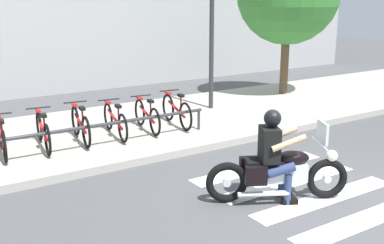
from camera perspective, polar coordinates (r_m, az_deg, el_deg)
ground_plane at (r=7.70m, az=15.83°, el=-8.93°), size 48.00×48.00×0.00m
sidewalk at (r=11.45m, az=-3.41°, el=-0.07°), size 24.00×4.40×0.15m
crosswalk_stripe_1 at (r=7.27m, az=20.67°, el=-10.83°), size 2.80×0.40×0.01m
crosswalk_stripe_2 at (r=7.71m, az=15.89°, el=-8.88°), size 2.80×0.40×0.01m
crosswalk_stripe_3 at (r=8.21m, az=11.70°, el=-7.11°), size 2.80×0.40×0.01m
crosswalk_stripe_4 at (r=8.75m, az=8.04°, el=-5.52°), size 2.80×0.40×0.01m
motorcycle at (r=7.31m, az=10.44°, el=-6.00°), size 2.02×1.13×1.24m
rider at (r=7.17m, az=9.98°, el=-3.28°), size 0.76×0.71×1.44m
bicycle_0 at (r=9.50m, az=-22.04°, el=-1.76°), size 0.48×1.57×0.73m
bicycle_1 at (r=9.66m, az=-17.62°, el=-1.06°), size 0.48×1.66×0.75m
bicycle_2 at (r=9.87m, az=-13.37°, el=-0.34°), size 0.48×1.62×0.78m
bicycle_3 at (r=10.14m, az=-9.32°, el=0.18°), size 0.48×1.68×0.73m
bicycle_4 at (r=10.45m, az=-5.49°, el=0.78°), size 0.48×1.57×0.74m
bicycle_5 at (r=10.81m, az=-1.90°, el=1.40°), size 0.48×1.63×0.78m
bike_rack at (r=9.48m, az=-10.10°, el=-0.39°), size 4.42×0.07×0.49m
street_lamp at (r=12.30m, az=2.41°, el=12.37°), size 0.28×0.28×4.07m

